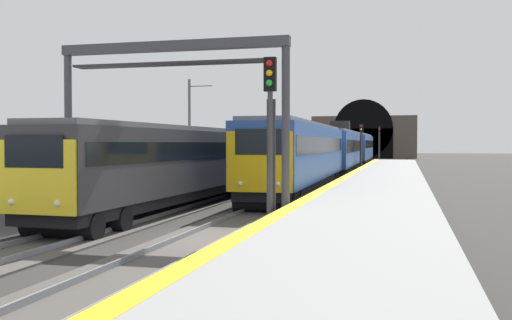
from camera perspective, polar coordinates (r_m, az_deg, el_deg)
ground_plane at (r=18.21m, az=-4.85°, el=-7.81°), size 320.00×320.00×0.00m
platform_right at (r=17.19m, az=9.87°, el=-6.75°), size 112.00×4.78×0.98m
platform_right_edge_strip at (r=17.42m, az=2.82°, el=-4.97°), size 112.00×0.50×0.01m
track_main_line at (r=18.20m, az=-4.85°, el=-7.69°), size 160.00×3.01×0.21m
track_adjacent_line at (r=20.00m, az=-16.51°, el=-6.90°), size 160.00×2.96×0.21m
train_main_approaching at (r=54.70m, az=8.21°, el=0.99°), size 62.62×3.18×5.03m
train_adjacent_platform at (r=35.65m, az=-2.17°, el=0.33°), size 38.78×3.25×4.64m
railway_signal_near at (r=18.10m, az=1.40°, el=2.93°), size 0.39×0.38×5.65m
railway_signal_mid at (r=55.64m, az=10.24°, el=1.47°), size 0.39×0.38×4.78m
railway_signal_far at (r=93.73m, az=11.95°, el=1.82°), size 0.39×0.38×5.66m
overhead_signal_gantry at (r=21.02m, az=-8.26°, el=7.15°), size 0.70×8.54×6.60m
tunnel_portal at (r=116.18m, az=10.47°, el=2.23°), size 3.00×20.23×11.46m
catenary_mast_far at (r=49.14m, az=-6.49°, el=3.15°), size 0.22×2.13×8.33m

